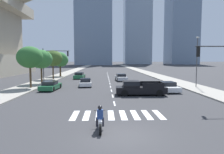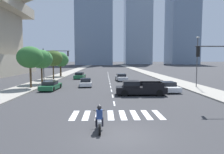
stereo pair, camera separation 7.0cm
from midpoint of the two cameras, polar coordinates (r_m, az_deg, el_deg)
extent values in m
plane|color=#333335|center=(11.56, 2.72, -16.04)|extent=(800.00, 800.00, 0.00)
cube|color=gray|center=(43.03, 15.86, -0.72)|extent=(4.00, 260.00, 0.15)
cube|color=gray|center=(42.51, -17.50, -0.83)|extent=(4.00, 260.00, 0.15)
cube|color=silver|center=(15.66, -10.35, -10.46)|extent=(0.45, 2.75, 0.01)
cube|color=silver|center=(15.56, -7.01, -10.52)|extent=(0.45, 2.75, 0.01)
cube|color=silver|center=(15.51, -3.64, -10.55)|extent=(0.45, 2.75, 0.01)
cube|color=silver|center=(15.51, -0.26, -10.54)|extent=(0.45, 2.75, 0.01)
cube|color=silver|center=(15.56, 3.11, -10.49)|extent=(0.45, 2.75, 0.01)
cube|color=silver|center=(15.66, 6.45, -10.41)|extent=(0.45, 2.75, 0.01)
cube|color=silver|center=(15.82, 9.73, -10.30)|extent=(0.45, 2.75, 0.01)
cube|color=silver|center=(16.02, 12.93, -10.16)|extent=(0.45, 2.75, 0.01)
cube|color=silver|center=(19.41, 0.72, -7.39)|extent=(0.14, 2.00, 0.01)
cube|color=silver|center=(23.33, 0.26, -5.31)|extent=(0.14, 2.00, 0.01)
cube|color=silver|center=(27.27, -0.07, -3.83)|extent=(0.14, 2.00, 0.01)
cube|color=silver|center=(31.23, -0.32, -2.72)|extent=(0.14, 2.00, 0.01)
cube|color=silver|center=(35.20, -0.51, -1.86)|extent=(0.14, 2.00, 0.01)
cube|color=silver|center=(39.17, -0.66, -1.18)|extent=(0.14, 2.00, 0.01)
cube|color=silver|center=(43.15, -0.78, -0.62)|extent=(0.14, 2.00, 0.01)
cube|color=silver|center=(47.13, -0.89, -0.16)|extent=(0.14, 2.00, 0.01)
cube|color=silver|center=(51.12, -0.97, 0.23)|extent=(0.14, 2.00, 0.01)
cube|color=silver|center=(55.11, -1.05, 0.57)|extent=(0.14, 2.00, 0.01)
cube|color=silver|center=(59.10, -1.11, 0.86)|extent=(0.14, 2.00, 0.01)
cube|color=silver|center=(63.09, -1.17, 1.11)|extent=(0.14, 2.00, 0.01)
cube|color=silver|center=(67.08, -1.21, 1.33)|extent=(0.14, 2.00, 0.01)
cylinder|color=black|center=(13.14, -3.45, -12.06)|extent=(0.15, 0.60, 0.60)
cylinder|color=black|center=(11.60, -3.29, -14.38)|extent=(0.15, 0.60, 0.60)
cube|color=silver|center=(12.30, -3.38, -12.17)|extent=(0.28, 1.30, 0.32)
cylinder|color=#B2B2B7|center=(12.96, -3.45, -10.91)|extent=(0.07, 0.32, 0.67)
cylinder|color=black|center=(12.91, -3.46, -9.27)|extent=(0.70, 0.07, 0.04)
cube|color=navy|center=(12.09, -3.38, -10.34)|extent=(0.37, 0.26, 0.55)
sphere|color=black|center=(11.99, -3.39, -8.47)|extent=(0.26, 0.26, 0.26)
cylinder|color=black|center=(12.32, -4.24, -12.40)|extent=(0.13, 0.13, 0.55)
cylinder|color=black|center=(12.32, -2.52, -12.38)|extent=(0.13, 0.13, 0.55)
cube|color=black|center=(24.15, 8.09, -3.59)|extent=(5.84, 2.27, 0.75)
cube|color=black|center=(23.92, 5.38, -1.89)|extent=(1.91, 1.98, 0.70)
cube|color=black|center=(23.91, 5.38, -1.69)|extent=(1.93, 2.02, 0.39)
cube|color=black|center=(23.31, 11.57, -2.33)|extent=(2.43, 0.15, 0.55)
cube|color=black|center=(25.26, 10.64, -1.76)|extent=(2.43, 0.15, 0.55)
cube|color=black|center=(24.55, 13.86, -2.01)|extent=(0.14, 2.01, 0.55)
cylinder|color=black|center=(23.06, 3.58, -4.49)|extent=(0.77, 0.28, 0.76)
cylinder|color=black|center=(24.91, 3.29, -3.79)|extent=(0.77, 0.28, 0.76)
cylinder|color=black|center=(23.64, 13.15, -4.38)|extent=(0.77, 0.28, 0.76)
cylinder|color=black|center=(25.45, 12.17, -3.70)|extent=(0.77, 0.28, 0.76)
cube|color=silver|center=(32.18, -7.32, -1.76)|extent=(2.17, 4.40, 0.55)
cube|color=black|center=(31.91, -7.33, -0.86)|extent=(1.73, 2.05, 0.51)
cylinder|color=black|center=(33.63, -8.69, -1.69)|extent=(0.28, 0.66, 0.64)
cylinder|color=black|center=(33.64, -5.98, -1.66)|extent=(0.28, 0.66, 0.64)
cylinder|color=black|center=(30.76, -8.78, -2.30)|extent=(0.28, 0.66, 0.64)
cylinder|color=black|center=(30.77, -5.83, -2.26)|extent=(0.28, 0.66, 0.64)
cube|color=silver|center=(27.61, 15.55, -2.97)|extent=(2.05, 4.42, 0.58)
cube|color=black|center=(27.75, 15.42, -1.80)|extent=(1.70, 2.03, 0.51)
cylinder|color=black|center=(26.59, 18.32, -3.61)|extent=(0.25, 0.65, 0.64)
cylinder|color=black|center=(25.98, 14.99, -3.72)|extent=(0.25, 0.65, 0.64)
cylinder|color=black|center=(29.29, 16.03, -2.79)|extent=(0.25, 0.65, 0.64)
cylinder|color=black|center=(28.74, 12.97, -2.87)|extent=(0.25, 0.65, 0.64)
cube|color=#B7BABF|center=(39.98, 2.69, -0.35)|extent=(2.20, 4.60, 0.68)
cube|color=black|center=(40.15, 2.65, 0.53)|extent=(1.79, 2.13, 0.52)
cylinder|color=black|center=(38.64, 4.28, -0.80)|extent=(0.27, 0.65, 0.64)
cylinder|color=black|center=(38.37, 1.78, -0.83)|extent=(0.27, 0.65, 0.64)
cylinder|color=black|center=(41.63, 3.53, -0.39)|extent=(0.27, 0.65, 0.64)
cylinder|color=black|center=(41.37, 1.20, -0.42)|extent=(0.27, 0.65, 0.64)
cube|color=#1E6038|center=(29.18, -16.63, -2.58)|extent=(2.15, 4.63, 0.57)
cube|color=black|center=(28.91, -16.80, -1.61)|extent=(1.76, 2.14, 0.48)
cylinder|color=black|center=(30.91, -17.20, -2.43)|extent=(0.26, 0.65, 0.64)
cylinder|color=black|center=(30.40, -14.22, -2.47)|extent=(0.26, 0.65, 0.64)
cylinder|color=black|center=(28.05, -19.24, -3.20)|extent=(0.26, 0.65, 0.64)
cylinder|color=black|center=(27.50, -15.99, -3.28)|extent=(0.26, 0.65, 0.64)
cube|color=#1E6038|center=(44.95, -8.93, 0.16)|extent=(2.14, 4.72, 0.66)
cube|color=black|center=(44.68, -8.99, 0.90)|extent=(1.77, 2.17, 0.53)
cylinder|color=black|center=(46.65, -9.62, 0.11)|extent=(0.26, 0.65, 0.64)
cylinder|color=black|center=(46.36, -7.55, 0.11)|extent=(0.26, 0.65, 0.64)
cylinder|color=black|center=(43.59, -10.39, -0.23)|extent=(0.26, 0.65, 0.64)
cylinder|color=black|center=(43.27, -8.19, -0.23)|extent=(0.26, 0.65, 0.64)
cylinder|color=#333335|center=(20.16, 28.17, 7.55)|extent=(4.47, 0.10, 0.10)
cube|color=black|center=(19.23, 22.97, 6.55)|extent=(0.20, 0.28, 0.90)
sphere|color=red|center=(19.24, 23.00, 7.45)|extent=(0.18, 0.18, 0.18)
sphere|color=orange|center=(19.23, 22.97, 6.55)|extent=(0.18, 0.18, 0.18)
sphere|color=green|center=(19.22, 22.94, 5.66)|extent=(0.18, 0.18, 0.18)
cylinder|color=#333335|center=(35.93, -18.47, 2.92)|extent=(0.14, 0.14, 5.82)
cylinder|color=#333335|center=(35.39, -15.20, 7.04)|extent=(4.32, 0.10, 0.10)
cube|color=black|center=(35.00, -12.11, 6.39)|extent=(0.20, 0.28, 0.90)
sphere|color=red|center=(35.01, -12.12, 6.88)|extent=(0.18, 0.18, 0.18)
sphere|color=orange|center=(35.00, -12.11, 6.39)|extent=(0.18, 0.18, 0.18)
sphere|color=green|center=(34.99, -12.10, 5.90)|extent=(0.18, 0.18, 0.18)
cube|color=#19662D|center=(35.93, -18.47, 3.06)|extent=(0.60, 0.04, 0.18)
cylinder|color=#3F3F42|center=(32.37, 22.67, 3.71)|extent=(0.12, 0.12, 7.07)
ellipsoid|color=beige|center=(32.53, 22.88, 10.13)|extent=(0.50, 0.24, 0.20)
cylinder|color=#4C3823|center=(31.41, -21.66, -0.12)|extent=(0.28, 0.28, 2.87)
ellipsoid|color=#2D662D|center=(31.31, -21.83, 5.14)|extent=(3.62, 3.62, 3.08)
cylinder|color=#4C3823|center=(36.31, -18.92, 0.37)|extent=(0.28, 0.28, 2.59)
ellipsoid|color=#387538|center=(36.21, -19.04, 4.74)|extent=(3.68, 3.68, 3.13)
cylinder|color=#4C3823|center=(43.76, -15.98, 1.25)|extent=(0.28, 0.28, 2.73)
ellipsoid|color=#426028|center=(43.68, -16.07, 5.06)|extent=(3.85, 3.85, 3.27)
cylinder|color=#4C3823|center=(50.24, -14.15, 1.84)|extent=(0.28, 0.28, 2.92)
ellipsoid|color=#387538|center=(50.18, -14.21, 5.08)|extent=(3.44, 3.44, 2.92)
cylinder|color=#4C3823|center=(50.79, -14.01, 1.57)|extent=(0.28, 0.28, 2.37)
ellipsoid|color=#387538|center=(50.71, -14.07, 4.61)|extent=(3.78, 3.78, 3.21)
cube|color=slate|center=(170.15, -4.91, 15.51)|extent=(28.30, 27.35, 71.27)
cube|color=#8C9EB2|center=(197.90, 7.23, 17.63)|extent=(23.97, 20.43, 96.03)
cube|color=slate|center=(201.44, 18.96, 14.44)|extent=(24.44, 25.80, 77.11)
camera|label=1|loc=(0.03, -89.92, 0.01)|focal=32.80mm
camera|label=2|loc=(0.03, 90.08, -0.01)|focal=32.80mm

